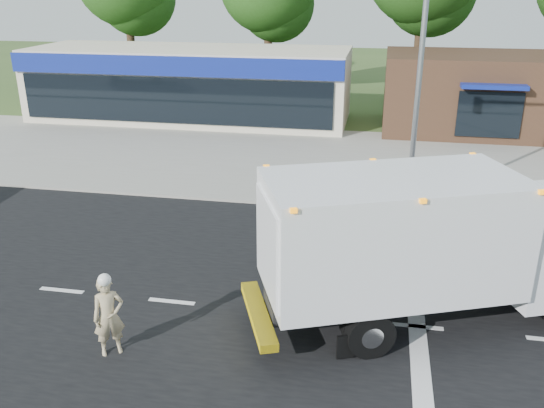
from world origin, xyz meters
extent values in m
plane|color=#385123|center=(0.00, 0.00, 0.00)|extent=(120.00, 120.00, 0.00)
cube|color=black|center=(0.00, 0.00, 0.00)|extent=(60.00, 14.00, 0.02)
cube|color=gray|center=(0.00, 8.20, 0.06)|extent=(60.00, 2.40, 0.12)
cube|color=gray|center=(0.00, 14.00, 0.01)|extent=(60.00, 9.00, 0.02)
cube|color=silver|center=(-6.00, 0.00, 0.02)|extent=(1.20, 0.15, 0.01)
cube|color=silver|center=(-3.00, 0.00, 0.02)|extent=(1.20, 0.15, 0.01)
cube|color=silver|center=(0.00, 0.00, 0.02)|extent=(1.20, 0.15, 0.01)
cube|color=silver|center=(3.00, 0.00, 0.02)|extent=(1.20, 0.15, 0.01)
cube|color=black|center=(2.23, 0.01, 0.77)|extent=(5.54, 3.09, 0.39)
cube|color=white|center=(2.23, 0.01, 2.32)|extent=(6.12, 4.52, 2.60)
cube|color=silver|center=(-0.35, -1.02, 2.27)|extent=(0.89, 2.08, 2.10)
cube|color=yellow|center=(-0.54, -1.10, 0.61)|extent=(1.35, 2.61, 0.20)
cube|color=orange|center=(2.23, 0.01, 3.59)|extent=(5.93, 4.48, 0.09)
cylinder|color=black|center=(5.53, 2.47, 0.53)|extent=(1.11, 0.70, 1.06)
cylinder|color=black|center=(1.10, 0.75, 0.53)|extent=(1.11, 0.70, 1.06)
cylinder|color=black|center=(1.93, -1.30, 0.53)|extent=(1.11, 0.70, 1.06)
imported|color=tan|center=(-3.53, -2.23, 0.90)|extent=(0.79, 0.73, 1.81)
sphere|color=white|center=(-3.53, -2.23, 1.78)|extent=(0.28, 0.28, 0.28)
cube|color=beige|center=(-9.00, 20.00, 2.00)|extent=(18.00, 6.00, 4.00)
cube|color=navy|center=(-9.00, 16.95, 3.40)|extent=(18.00, 0.30, 1.00)
cube|color=black|center=(-9.00, 16.95, 1.60)|extent=(17.00, 0.12, 2.40)
cube|color=#382316|center=(7.00, 20.00, 2.00)|extent=(10.00, 6.00, 4.00)
cube|color=navy|center=(7.00, 16.90, 2.90)|extent=(3.00, 1.20, 0.20)
cube|color=black|center=(7.00, 16.95, 1.50)|extent=(3.00, 0.12, 2.20)
cylinder|color=gray|center=(3.00, 7.60, 4.00)|extent=(0.18, 0.18, 8.00)
cylinder|color=#332114|center=(-16.00, 28.00, 3.67)|extent=(0.56, 0.56, 7.35)
cylinder|color=#332114|center=(-6.00, 28.00, 3.43)|extent=(0.56, 0.56, 6.86)
sphere|color=#234C15|center=(-5.50, 28.50, 6.08)|extent=(5.10, 5.10, 5.10)
cylinder|color=#332114|center=(4.00, 28.00, 3.92)|extent=(0.56, 0.56, 7.84)
camera|label=1|loc=(1.81, -11.86, 7.52)|focal=38.00mm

